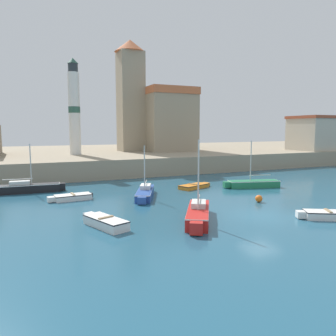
# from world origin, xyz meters

# --- Properties ---
(ground_plane) EXTENTS (200.00, 200.00, 0.00)m
(ground_plane) POSITION_xyz_m (0.00, 0.00, 0.00)
(ground_plane) COLOR #235670
(quay_seawall) EXTENTS (120.00, 40.00, 2.39)m
(quay_seawall) POSITION_xyz_m (0.00, 40.32, 1.19)
(quay_seawall) COLOR gray
(quay_seawall) RESTS_ON ground
(dinghy_white_0) EXTENTS (3.59, 2.60, 0.62)m
(dinghy_white_0) POSITION_xyz_m (3.47, -2.56, 0.30)
(dinghy_white_0) COLOR white
(dinghy_white_0) RESTS_ON ground
(dinghy_white_1) EXTENTS (2.31, 4.03, 0.68)m
(dinghy_white_1) POSITION_xyz_m (-10.73, 1.81, 0.33)
(dinghy_white_1) COLOR white
(dinghy_white_1) RESTS_ON ground
(dinghy_white_2) EXTENTS (3.86, 1.55, 0.57)m
(dinghy_white_2) POSITION_xyz_m (-11.53, 10.71, 0.27)
(dinghy_white_2) COLOR white
(dinghy_white_2) RESTS_ON ground
(sailboat_green_3) EXTENTS (6.02, 2.78, 4.90)m
(sailboat_green_3) POSITION_xyz_m (6.73, 9.34, 0.41)
(sailboat_green_3) COLOR #237A4C
(sailboat_green_3) RESTS_ON ground
(sailboat_blue_4) EXTENTS (3.54, 5.97, 4.66)m
(sailboat_blue_4) POSITION_xyz_m (-5.28, 9.34, 0.42)
(sailboat_blue_4) COLOR #284C9E
(sailboat_blue_4) RESTS_ON ground
(sailboat_red_6) EXTENTS (4.11, 5.75, 5.43)m
(sailboat_red_6) POSITION_xyz_m (-4.75, 0.57, 0.51)
(sailboat_red_6) COLOR red
(sailboat_red_6) RESTS_ON ground
(sailboat_black_7) EXTENTS (6.61, 1.58, 4.70)m
(sailboat_black_7) POSITION_xyz_m (-14.92, 15.85, 0.49)
(sailboat_black_7) COLOR black
(sailboat_black_7) RESTS_ON ground
(dinghy_orange_8) EXTENTS (4.03, 2.46, 0.49)m
(dinghy_orange_8) POSITION_xyz_m (0.93, 11.42, 0.23)
(dinghy_orange_8) COLOR orange
(dinghy_orange_8) RESTS_ON ground
(mooring_buoy) EXTENTS (0.60, 0.60, 0.60)m
(mooring_buoy) POSITION_xyz_m (2.69, 3.43, 0.30)
(mooring_buoy) COLOR orange
(mooring_buoy) RESTS_ON ground
(church) EXTENTS (12.80, 16.56, 18.39)m
(church) POSITION_xyz_m (6.91, 37.71, 8.53)
(church) COLOR gray
(church) RESTS_ON quay_seawall
(lighthouse) EXTENTS (1.66, 1.66, 13.81)m
(lighthouse) POSITION_xyz_m (-8.00, 31.39, 9.10)
(lighthouse) COLOR silver
(lighthouse) RESTS_ON quay_seawall
(harbor_shed_near_wharf) EXTENTS (6.91, 6.98, 6.03)m
(harbor_shed_near_wharf) POSITION_xyz_m (32.00, 24.52, 5.42)
(harbor_shed_near_wharf) COLOR #BCB29E
(harbor_shed_near_wharf) RESTS_ON quay_seawall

